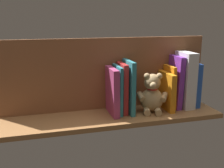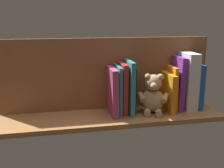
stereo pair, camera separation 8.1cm
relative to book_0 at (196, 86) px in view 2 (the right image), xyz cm
name	(u,v)px [view 2 (the right image)]	position (x,y,z in cm)	size (l,w,h in cm)	color
ground_plane	(112,117)	(43.28, 3.09, -12.10)	(102.13, 25.07, 2.20)	#9E6B3D
shelf_back_panel	(108,74)	(43.28, -7.19, 6.36)	(102.13, 1.50, 34.74)	#935834
book_0	(196,86)	(0.00, 0.00, 0.00)	(3.13, 12.09, 22.01)	blue
dictionary_thick_white	(188,81)	(4.95, 0.87, 2.85)	(5.49, 13.63, 27.70)	white
book_1	(178,83)	(9.70, 0.10, 1.88)	(2.71, 12.29, 25.76)	purple
book_2	(172,88)	(12.53, -0.34, -0.44)	(1.66, 11.42, 21.13)	orange
book_3	(168,92)	(15.32, 1.67, -1.90)	(2.63, 15.42, 18.20)	orange
teddy_bear	(153,96)	(23.64, 3.87, -2.69)	(14.53, 14.33, 18.90)	tan
book_4	(133,89)	(32.38, -1.13, -0.38)	(1.28, 9.83, 21.25)	black
book_5	(129,87)	(34.68, 1.32, 1.43)	(2.03, 14.74, 24.87)	teal
book_6	(123,88)	(37.47, 0.14, 0.75)	(2.26, 12.37, 23.51)	red
book_7	(118,90)	(39.95, 0.76, 0.29)	(1.42, 13.61, 22.58)	teal
book_8	(113,91)	(42.71, 1.63, -0.10)	(2.81, 15.34, 21.81)	#B23F72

